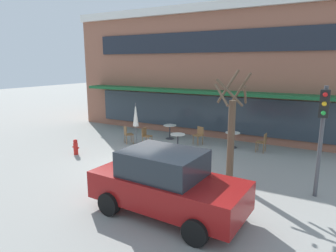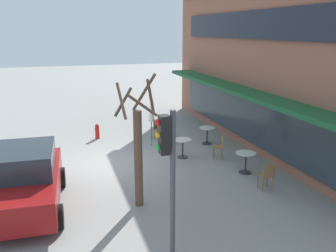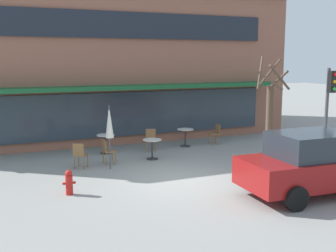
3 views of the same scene
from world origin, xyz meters
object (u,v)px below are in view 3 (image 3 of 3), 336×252
object	(u,v)px
cafe_chair_0	(80,154)
traffic_light_pole	(329,98)
cafe_chair_3	(216,132)
cafe_chair_2	(151,138)
cafe_chair_1	(107,150)
patio_umbrella_green_folded	(109,122)
cafe_table_by_tree	(185,135)
parked_sedan	(314,164)
fire_hydrant	(69,182)
cafe_table_streetside	(152,146)
cafe_table_near_wall	(106,141)
street_tree	(269,117)

from	to	relation	value
cafe_chair_0	traffic_light_pole	world-z (taller)	traffic_light_pole
cafe_chair_3	cafe_chair_2	bearing A→B (deg)	-177.34
cafe_chair_2	cafe_chair_3	bearing A→B (deg)	2.66
cafe_chair_1	patio_umbrella_green_folded	bearing A→B (deg)	-97.38
cafe_table_by_tree	parked_sedan	distance (m)	7.25
traffic_light_pole	fire_hydrant	bearing A→B (deg)	-177.38
patio_umbrella_green_folded	cafe_chair_2	size ratio (longest dim) A/B	2.47
patio_umbrella_green_folded	traffic_light_pole	bearing A→B (deg)	-12.27
cafe_table_streetside	cafe_chair_3	xyz separation A→B (m)	(3.60, 1.54, 0.01)
patio_umbrella_green_folded	cafe_chair_0	distance (m)	1.53
cafe_table_near_wall	traffic_light_pole	distance (m)	8.68
cafe_table_streetside	parked_sedan	xyz separation A→B (m)	(2.60, -5.62, 0.36)
cafe_table_by_tree	cafe_chair_0	size ratio (longest dim) A/B	0.85
patio_umbrella_green_folded	cafe_chair_0	size ratio (longest dim) A/B	2.47
cafe_chair_1	parked_sedan	bearing A→B (deg)	-51.84
cafe_table_near_wall	patio_umbrella_green_folded	xyz separation A→B (m)	(-0.50, -2.42, 1.11)
cafe_chair_0	patio_umbrella_green_folded	bearing A→B (deg)	-29.42
cafe_chair_2	cafe_chair_0	bearing A→B (deg)	-152.96
cafe_table_streetside	cafe_chair_2	size ratio (longest dim) A/B	0.85
patio_umbrella_green_folded	cafe_chair_3	bearing A→B (deg)	23.12
parked_sedan	street_tree	world-z (taller)	street_tree
cafe_table_streetside	traffic_light_pole	distance (m)	6.80
cafe_chair_2	fire_hydrant	world-z (taller)	cafe_chair_2
cafe_table_near_wall	cafe_chair_3	bearing A→B (deg)	-1.15
cafe_chair_2	parked_sedan	size ratio (longest dim) A/B	0.21
cafe_chair_1	cafe_chair_3	world-z (taller)	same
cafe_table_streetside	cafe_chair_1	world-z (taller)	cafe_chair_1
cafe_table_near_wall	cafe_chair_2	size ratio (longest dim) A/B	0.85
patio_umbrella_green_folded	cafe_chair_0	world-z (taller)	patio_umbrella_green_folded
cafe_chair_3	fire_hydrant	xyz separation A→B (m)	(-7.23, -4.49, -0.17)
cafe_chair_1	cafe_chair_3	xyz separation A→B (m)	(5.35, 1.62, 0.00)
cafe_chair_1	fire_hydrant	distance (m)	3.43
fire_hydrant	cafe_chair_3	bearing A→B (deg)	31.85
cafe_chair_0	parked_sedan	xyz separation A→B (m)	(5.37, -5.36, 0.35)
cafe_table_near_wall	parked_sedan	distance (m)	8.27
cafe_chair_0	cafe_chair_3	xyz separation A→B (m)	(6.37, 1.80, 0.00)
cafe_table_streetside	fire_hydrant	xyz separation A→B (m)	(-3.63, -2.95, -0.16)
cafe_table_by_tree	traffic_light_pole	xyz separation A→B (m)	(3.91, -4.11, 1.78)
cafe_table_near_wall	cafe_chair_2	distance (m)	1.84
cafe_table_near_wall	fire_hydrant	size ratio (longest dim) A/B	1.08
cafe_table_near_wall	parked_sedan	world-z (taller)	parked_sedan
cafe_table_near_wall	cafe_table_streetside	size ratio (longest dim) A/B	1.00
cafe_chair_1	cafe_table_near_wall	bearing A→B (deg)	76.61
patio_umbrella_green_folded	fire_hydrant	xyz separation A→B (m)	(-1.78, -2.16, -1.27)
cafe_table_streetside	cafe_chair_3	bearing A→B (deg)	23.13
fire_hydrant	parked_sedan	bearing A→B (deg)	-23.22
cafe_table_near_wall	street_tree	distance (m)	6.42
parked_sedan	street_tree	bearing A→B (deg)	76.05
cafe_chair_3	fire_hydrant	distance (m)	8.51
cafe_table_near_wall	cafe_chair_3	size ratio (longest dim) A/B	0.85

